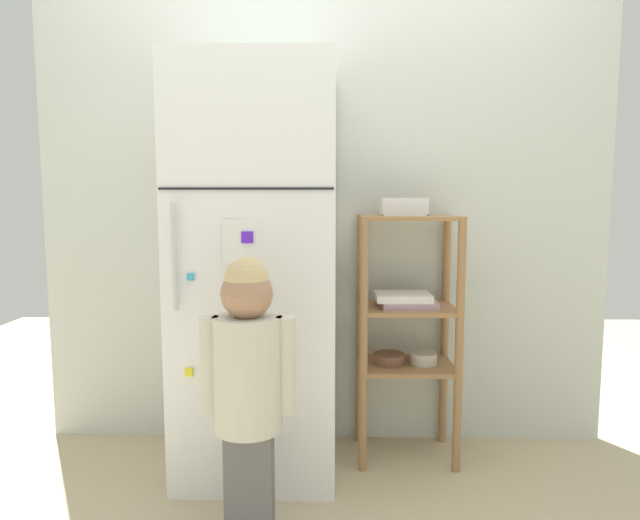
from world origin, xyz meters
TOP-DOWN VIEW (x-y plane):
  - ground_plane at (0.00, 0.00)m, footprint 6.00×6.00m
  - kitchen_wall_back at (0.00, 0.33)m, footprint 2.66×0.03m
  - refrigerator at (-0.28, 0.02)m, footprint 0.65×0.60m
  - child_standing at (-0.24, -0.51)m, footprint 0.31×0.23m
  - pantry_shelf_unit at (0.37, 0.14)m, footprint 0.44×0.33m
  - fruit_bin at (0.34, 0.15)m, footprint 0.20×0.14m

SIDE VIEW (x-z plane):
  - ground_plane at x=0.00m, z-range 0.00..0.00m
  - child_standing at x=-0.24m, z-range 0.10..1.08m
  - pantry_shelf_unit at x=0.37m, z-range 0.09..1.18m
  - refrigerator at x=-0.28m, z-range 0.00..1.71m
  - kitchen_wall_back at x=0.00m, z-range 0.00..2.21m
  - fruit_bin at x=0.34m, z-range 1.08..1.16m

